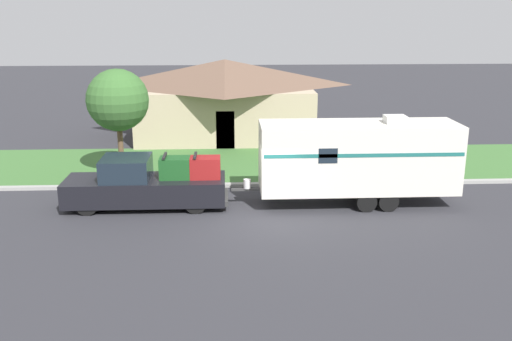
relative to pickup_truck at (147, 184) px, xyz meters
The scene contains 8 objects.
ground_plane 4.68m from the pickup_truck, 16.37° to the right, with size 120.00×120.00×0.00m, color #2D2D33.
curb_strip 5.12m from the pickup_truck, 29.11° to the left, with size 80.00×0.30×0.14m.
lawn_strip 7.58m from the pickup_truck, 54.16° to the left, with size 80.00×7.00×0.03m.
house_across_street 13.35m from the pickup_truck, 76.98° to the left, with size 10.79×7.82×4.55m.
pickup_truck is the anchor object (origin of this frame).
travel_trailer 8.20m from the pickup_truck, ahead, with size 8.68×2.22×3.49m.
mailbox 13.60m from the pickup_truck, 13.02° to the left, with size 0.48×0.20×1.30m.
tree_in_yard 5.25m from the pickup_truck, 111.96° to the left, with size 2.74×2.74×4.89m.
Camera 1 is at (-1.26, -19.75, 7.36)m, focal length 40.00 mm.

